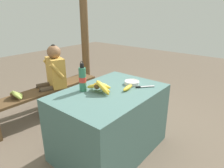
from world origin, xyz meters
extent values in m
plane|color=brown|center=(0.00, 0.00, 0.00)|extent=(12.00, 12.00, 0.00)
cube|color=#4C706B|center=(0.00, 0.00, 0.37)|extent=(1.20, 0.82, 0.74)
sphere|color=#4C381E|center=(-0.12, 0.07, 0.81)|extent=(0.06, 0.06, 0.06)
ellipsoid|color=gold|center=(-0.12, -0.01, 0.81)|extent=(0.06, 0.18, 0.15)
ellipsoid|color=gold|center=(-0.09, 0.01, 0.80)|extent=(0.11, 0.16, 0.12)
ellipsoid|color=gold|center=(-0.07, 0.03, 0.81)|extent=(0.17, 0.14, 0.10)
ellipsoid|color=gold|center=(-0.06, 0.05, 0.81)|extent=(0.19, 0.09, 0.12)
ellipsoid|color=gold|center=(-0.06, 0.08, 0.81)|extent=(0.17, 0.08, 0.15)
ellipsoid|color=gold|center=(-0.08, 0.10, 0.80)|extent=(0.16, 0.12, 0.09)
ellipsoid|color=gold|center=(-0.08, 0.12, 0.80)|extent=(0.15, 0.18, 0.11)
ellipsoid|color=gold|center=(-0.13, 0.12, 0.80)|extent=(0.05, 0.16, 0.09)
cylinder|color=white|center=(0.32, -0.06, 0.75)|extent=(0.17, 0.17, 0.03)
torus|color=white|center=(0.32, -0.06, 0.77)|extent=(0.17, 0.17, 0.01)
cylinder|color=#337556|center=(-0.17, 0.22, 0.86)|extent=(0.07, 0.07, 0.25)
cylinder|color=red|center=(-0.17, 0.22, 0.86)|extent=(0.08, 0.08, 0.06)
cylinder|color=black|center=(-0.17, 0.22, 1.01)|extent=(0.04, 0.04, 0.04)
torus|color=black|center=(-0.17, 0.22, 1.04)|extent=(0.03, 0.01, 0.03)
ellipsoid|color=gold|center=(0.15, -0.12, 0.76)|extent=(0.19, 0.07, 0.04)
cube|color=#BCBCC1|center=(0.35, -0.25, 0.75)|extent=(0.14, 0.13, 0.00)
cylinder|color=black|center=(0.27, -0.18, 0.75)|extent=(0.05, 0.05, 0.02)
cube|color=brown|center=(0.03, 1.28, 0.41)|extent=(1.79, 0.32, 0.04)
cube|color=brown|center=(0.83, 1.16, 0.20)|extent=(0.06, 0.06, 0.39)
cube|color=brown|center=(0.83, 1.40, 0.20)|extent=(0.06, 0.06, 0.39)
cylinder|color=#473828|center=(-0.06, 1.24, 0.21)|extent=(0.09, 0.09, 0.43)
cylinder|color=#473828|center=(0.06, 1.20, 0.44)|extent=(0.31, 0.18, 0.09)
cylinder|color=#473828|center=(0.00, 1.42, 0.21)|extent=(0.09, 0.09, 0.43)
cylinder|color=#473828|center=(0.12, 1.38, 0.44)|extent=(0.31, 0.18, 0.09)
cube|color=gold|center=(0.22, 1.25, 0.65)|extent=(0.30, 0.39, 0.44)
cylinder|color=gold|center=(0.14, 1.11, 0.71)|extent=(0.21, 0.12, 0.25)
cylinder|color=gold|center=(0.24, 1.41, 0.71)|extent=(0.21, 0.12, 0.25)
sphere|color=brown|center=(0.22, 1.25, 0.96)|extent=(0.20, 0.20, 0.20)
sphere|color=black|center=(0.22, 1.25, 1.03)|extent=(0.08, 0.08, 0.08)
sphere|color=#4C381E|center=(-0.46, 1.28, 0.49)|extent=(0.06, 0.06, 0.06)
ellipsoid|color=#9EB24C|center=(-0.44, 1.22, 0.49)|extent=(0.10, 0.18, 0.11)
ellipsoid|color=#9EB24C|center=(-0.42, 1.23, 0.49)|extent=(0.12, 0.15, 0.12)
ellipsoid|color=#9EB24C|center=(-0.41, 1.25, 0.49)|extent=(0.15, 0.11, 0.13)
ellipsoid|color=#9EB24C|center=(-0.40, 1.28, 0.49)|extent=(0.17, 0.04, 0.12)
ellipsoid|color=#9EB24C|center=(-0.41, 1.31, 0.49)|extent=(0.16, 0.10, 0.10)
ellipsoid|color=#9EB24C|center=(-0.42, 1.33, 0.49)|extent=(0.13, 0.15, 0.12)
ellipsoid|color=#9EB24C|center=(-0.44, 1.33, 0.49)|extent=(0.08, 0.15, 0.11)
cylinder|color=brown|center=(1.03, 1.45, 1.30)|extent=(0.14, 0.14, 2.59)
camera|label=1|loc=(-1.49, -1.25, 1.54)|focal=32.00mm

